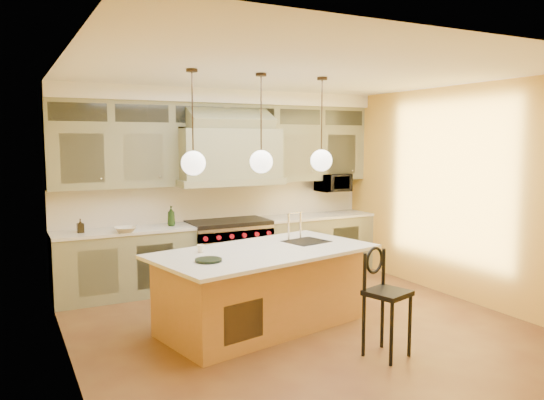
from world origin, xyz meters
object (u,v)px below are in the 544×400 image
counter_stool (385,295)px  range (229,251)px  kitchen_island (262,287)px  microwave (333,183)px

counter_stool → range: bearing=79.0°
kitchen_island → counter_stool: bearing=-73.0°
kitchen_island → range: bearing=66.6°
range → counter_stool: bearing=-84.2°
kitchen_island → counter_stool: 1.50m
range → counter_stool: counter_stool is taller
kitchen_island → counter_stool: (0.72, -1.31, 0.15)m
range → microwave: microwave is taller
kitchen_island → microwave: 3.27m
counter_stool → microwave: (1.62, 3.36, 0.83)m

